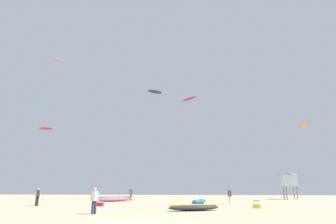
{
  "coord_description": "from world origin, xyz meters",
  "views": [
    {
      "loc": [
        3.09,
        -13.65,
        1.6
      ],
      "look_at": [
        0.0,
        14.01,
        9.1
      ],
      "focal_mm": 30.33,
      "sensor_mm": 36.0,
      "label": 1
    }
  ],
  "objects_px": {
    "person_right": "(38,195)",
    "kite_grounded_near": "(194,208)",
    "kite_aloft_4": "(155,92)",
    "kite_aloft_5": "(303,126)",
    "person_foreground": "(94,199)",
    "kite_grounded_mid": "(114,199)",
    "gear_bag": "(100,204)",
    "kite_aloft_2": "(189,99)",
    "lifeguard_tower": "(289,178)",
    "kite_aloft_1": "(57,60)",
    "person_midground": "(131,193)",
    "kite_aloft_3": "(46,129)",
    "person_left": "(230,195)",
    "cooler_box": "(257,206)",
    "kite_grounded_far": "(199,201)"
  },
  "relations": [
    {
      "from": "person_right",
      "to": "kite_grounded_near",
      "type": "bearing_deg",
      "value": -177.14
    },
    {
      "from": "kite_aloft_4",
      "to": "kite_aloft_5",
      "type": "bearing_deg",
      "value": -8.82
    },
    {
      "from": "person_foreground",
      "to": "kite_grounded_mid",
      "type": "distance_m",
      "value": 18.27
    },
    {
      "from": "kite_grounded_mid",
      "to": "gear_bag",
      "type": "relative_size",
      "value": 8.42
    },
    {
      "from": "gear_bag",
      "to": "kite_aloft_2",
      "type": "bearing_deg",
      "value": 73.62
    },
    {
      "from": "lifeguard_tower",
      "to": "kite_grounded_near",
      "type": "bearing_deg",
      "value": -120.05
    },
    {
      "from": "person_foreground",
      "to": "kite_aloft_1",
      "type": "height_order",
      "value": "kite_aloft_1"
    },
    {
      "from": "person_midground",
      "to": "kite_aloft_3",
      "type": "xyz_separation_m",
      "value": [
        -13.91,
        0.99,
        9.52
      ]
    },
    {
      "from": "person_left",
      "to": "kite_grounded_near",
      "type": "distance_m",
      "value": 10.22
    },
    {
      "from": "person_foreground",
      "to": "person_left",
      "type": "relative_size",
      "value": 1.06
    },
    {
      "from": "gear_bag",
      "to": "cooler_box",
      "type": "bearing_deg",
      "value": -4.73
    },
    {
      "from": "kite_grounded_near",
      "to": "kite_aloft_3",
      "type": "bearing_deg",
      "value": 141.36
    },
    {
      "from": "cooler_box",
      "to": "kite_aloft_4",
      "type": "xyz_separation_m",
      "value": [
        -11.63,
        18.33,
        16.85
      ]
    },
    {
      "from": "kite_grounded_near",
      "to": "kite_aloft_4",
      "type": "distance_m",
      "value": 28.17
    },
    {
      "from": "person_foreground",
      "to": "kite_grounded_far",
      "type": "distance_m",
      "value": 15.0
    },
    {
      "from": "person_foreground",
      "to": "lifeguard_tower",
      "type": "height_order",
      "value": "lifeguard_tower"
    },
    {
      "from": "kite_grounded_mid",
      "to": "kite_aloft_1",
      "type": "bearing_deg",
      "value": -177.95
    },
    {
      "from": "kite_grounded_near",
      "to": "kite_aloft_1",
      "type": "xyz_separation_m",
      "value": [
        -19.81,
        13.99,
        19.62
      ]
    },
    {
      "from": "cooler_box",
      "to": "kite_grounded_near",
      "type": "bearing_deg",
      "value": -146.81
    },
    {
      "from": "person_foreground",
      "to": "kite_aloft_5",
      "type": "bearing_deg",
      "value": 85.74
    },
    {
      "from": "kite_grounded_far",
      "to": "kite_aloft_4",
      "type": "height_order",
      "value": "kite_aloft_4"
    },
    {
      "from": "cooler_box",
      "to": "lifeguard_tower",
      "type": "bearing_deg",
      "value": 66.96
    },
    {
      "from": "person_foreground",
      "to": "cooler_box",
      "type": "height_order",
      "value": "person_foreground"
    },
    {
      "from": "person_right",
      "to": "kite_aloft_5",
      "type": "bearing_deg",
      "value": -135.77
    },
    {
      "from": "lifeguard_tower",
      "to": "kite_aloft_4",
      "type": "xyz_separation_m",
      "value": [
        -20.47,
        -2.47,
        13.95
      ]
    },
    {
      "from": "kite_grounded_near",
      "to": "person_midground",
      "type": "bearing_deg",
      "value": 117.36
    },
    {
      "from": "person_foreground",
      "to": "kite_grounded_near",
      "type": "relative_size",
      "value": 0.4
    },
    {
      "from": "person_right",
      "to": "kite_grounded_near",
      "type": "height_order",
      "value": "person_right"
    },
    {
      "from": "person_left",
      "to": "kite_aloft_3",
      "type": "relative_size",
      "value": 0.74
    },
    {
      "from": "person_right",
      "to": "kite_grounded_mid",
      "type": "xyz_separation_m",
      "value": [
        4.4,
        10.02,
        -0.65
      ]
    },
    {
      "from": "person_right",
      "to": "lifeguard_tower",
      "type": "xyz_separation_m",
      "value": [
        28.8,
        19.85,
        2.1
      ]
    },
    {
      "from": "kite_grounded_mid",
      "to": "kite_aloft_3",
      "type": "distance_m",
      "value": 16.53
    },
    {
      "from": "kite_grounded_mid",
      "to": "kite_grounded_far",
      "type": "height_order",
      "value": "kite_grounded_mid"
    },
    {
      "from": "kite_grounded_mid",
      "to": "kite_aloft_3",
      "type": "bearing_deg",
      "value": 162.4
    },
    {
      "from": "kite_grounded_mid",
      "to": "kite_aloft_5",
      "type": "relative_size",
      "value": 1.44
    },
    {
      "from": "person_left",
      "to": "kite_aloft_5",
      "type": "bearing_deg",
      "value": -130.6
    },
    {
      "from": "person_left",
      "to": "gear_bag",
      "type": "xyz_separation_m",
      "value": [
        -12.29,
        -5.06,
        -0.75
      ]
    },
    {
      "from": "gear_bag",
      "to": "kite_aloft_4",
      "type": "bearing_deg",
      "value": 82.62
    },
    {
      "from": "person_right",
      "to": "kite_grounded_near",
      "type": "xyz_separation_m",
      "value": [
        14.83,
        -4.3,
        -0.72
      ]
    },
    {
      "from": "person_left",
      "to": "kite_aloft_2",
      "type": "xyz_separation_m",
      "value": [
        -4.69,
        20.81,
        17.48
      ]
    },
    {
      "from": "person_right",
      "to": "kite_grounded_mid",
      "type": "distance_m",
      "value": 10.97
    },
    {
      "from": "kite_grounded_mid",
      "to": "lifeguard_tower",
      "type": "distance_m",
      "value": 26.45
    },
    {
      "from": "person_midground",
      "to": "kite_aloft_2",
      "type": "xyz_separation_m",
      "value": [
        7.81,
        13.1,
        17.43
      ]
    },
    {
      "from": "kite_aloft_5",
      "to": "person_foreground",
      "type": "bearing_deg",
      "value": -134.38
    },
    {
      "from": "cooler_box",
      "to": "person_left",
      "type": "bearing_deg",
      "value": 104.11
    },
    {
      "from": "kite_grounded_near",
      "to": "kite_grounded_far",
      "type": "relative_size",
      "value": 0.83
    },
    {
      "from": "kite_grounded_far",
      "to": "person_left",
      "type": "bearing_deg",
      "value": -6.72
    },
    {
      "from": "kite_aloft_3",
      "to": "kite_aloft_2",
      "type": "bearing_deg",
      "value": 29.13
    },
    {
      "from": "kite_grounded_near",
      "to": "kite_grounded_far",
      "type": "bearing_deg",
      "value": 88.16
    },
    {
      "from": "person_foreground",
      "to": "person_midground",
      "type": "distance_m",
      "value": 20.9
    }
  ]
}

